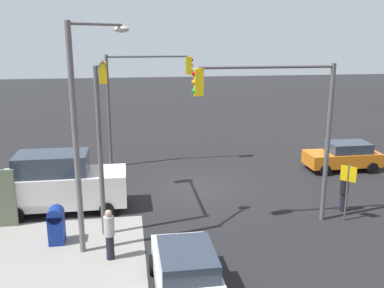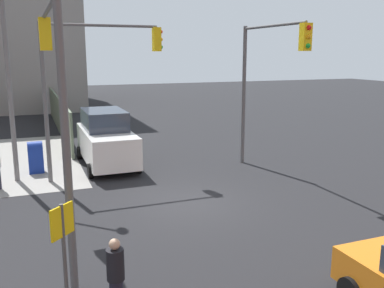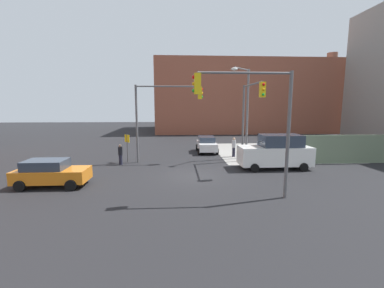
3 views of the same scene
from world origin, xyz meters
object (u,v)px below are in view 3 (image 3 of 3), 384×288
object	(u,v)px
street_lamp_corner	(245,107)
mailbox_blue	(260,151)
smokestack	(329,93)
hatchback_orange	(51,173)
traffic_signal_se_corner	(253,110)
pedestrian_waiting	(234,147)
pedestrian_crossing	(120,154)
van_white_delivery	(276,152)
traffic_signal_ne_corner	(250,108)
traffic_signal_nw_corner	(162,108)
hatchback_white	(207,144)

from	to	relation	value
street_lamp_corner	mailbox_blue	distance (m)	4.17
smokestack	hatchback_orange	size ratio (longest dim) A/B	3.49
traffic_signal_se_corner	mailbox_blue	world-z (taller)	traffic_signal_se_corner
street_lamp_corner	pedestrian_waiting	world-z (taller)	street_lamp_corner
pedestrian_crossing	smokestack	bearing A→B (deg)	-32.03
hatchback_orange	street_lamp_corner	bearing A→B (deg)	28.25
traffic_signal_se_corner	van_white_delivery	size ratio (longest dim) A/B	1.20
traffic_signal_ne_corner	hatchback_orange	distance (m)	14.41
smokestack	pedestrian_waiting	size ratio (longest dim) A/B	7.87
street_lamp_corner	pedestrian_waiting	size ratio (longest dim) A/B	4.38
pedestrian_crossing	mailbox_blue	bearing A→B (deg)	-64.64
pedestrian_crossing	pedestrian_waiting	bearing A→B (deg)	-55.24
traffic_signal_se_corner	traffic_signal_ne_corner	size ratio (longest dim) A/B	1.00
traffic_signal_se_corner	street_lamp_corner	world-z (taller)	street_lamp_corner
smokestack	pedestrian_crossing	xyz separation A→B (m)	(-33.15, -26.20, -6.30)
mailbox_blue	hatchback_orange	world-z (taller)	hatchback_orange
hatchback_orange	mailbox_blue	bearing A→B (deg)	24.52
pedestrian_crossing	hatchback_orange	bearing A→B (deg)	172.25
traffic_signal_se_corner	hatchback_orange	world-z (taller)	traffic_signal_se_corner
smokestack	pedestrian_crossing	size ratio (longest dim) A/B	8.46
van_white_delivery	hatchback_orange	bearing A→B (deg)	-166.61
traffic_signal_nw_corner	hatchback_orange	world-z (taller)	traffic_signal_nw_corner
traffic_signal_se_corner	mailbox_blue	size ratio (longest dim) A/B	4.55
pedestrian_waiting	van_white_delivery	bearing A→B (deg)	139.46
traffic_signal_se_corner	hatchback_orange	xyz separation A→B (m)	(-11.31, 2.70, -3.76)
street_lamp_corner	van_white_delivery	xyz separation A→B (m)	(1.47, -3.73, -3.42)
traffic_signal_nw_corner	traffic_signal_se_corner	xyz separation A→B (m)	(4.95, -9.00, -0.04)
hatchback_white	hatchback_orange	size ratio (longest dim) A/B	0.93
hatchback_white	smokestack	bearing A→B (deg)	39.49
van_white_delivery	pedestrian_waiting	size ratio (longest dim) A/B	2.96
traffic_signal_ne_corner	van_white_delivery	bearing A→B (deg)	-22.17
hatchback_white	traffic_signal_ne_corner	bearing A→B (deg)	-68.16
van_white_delivery	pedestrian_crossing	distance (m)	12.38
traffic_signal_ne_corner	hatchback_white	world-z (taller)	traffic_signal_ne_corner
traffic_signal_se_corner	traffic_signal_ne_corner	world-z (taller)	same
street_lamp_corner	pedestrian_crossing	distance (m)	11.53
mailbox_blue	hatchback_white	bearing A→B (deg)	136.72
pedestrian_waiting	traffic_signal_ne_corner	bearing A→B (deg)	118.63
hatchback_orange	van_white_delivery	size ratio (longest dim) A/B	0.76
traffic_signal_nw_corner	traffic_signal_ne_corner	xyz separation A→B (m)	(6.84, -1.92, -0.03)
mailbox_blue	hatchback_orange	xyz separation A→B (m)	(-14.90, -6.80, 0.08)
traffic_signal_nw_corner	mailbox_blue	world-z (taller)	traffic_signal_nw_corner
mailbox_blue	van_white_delivery	xyz separation A→B (m)	(0.21, -3.20, 0.52)
street_lamp_corner	pedestrian_crossing	bearing A→B (deg)	-170.84
smokestack	hatchback_orange	distance (m)	48.49
traffic_signal_se_corner	street_lamp_corner	bearing A→B (deg)	76.91
traffic_signal_nw_corner	hatchback_white	xyz separation A→B (m)	(4.25, 4.54, -3.80)
smokestack	mailbox_blue	xyz separation A→B (m)	(-21.15, -25.00, -6.42)
street_lamp_corner	pedestrian_waiting	distance (m)	3.94
street_lamp_corner	van_white_delivery	size ratio (longest dim) A/B	1.48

